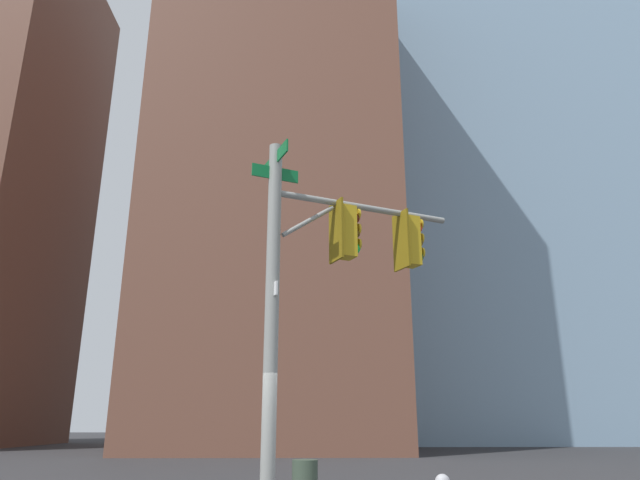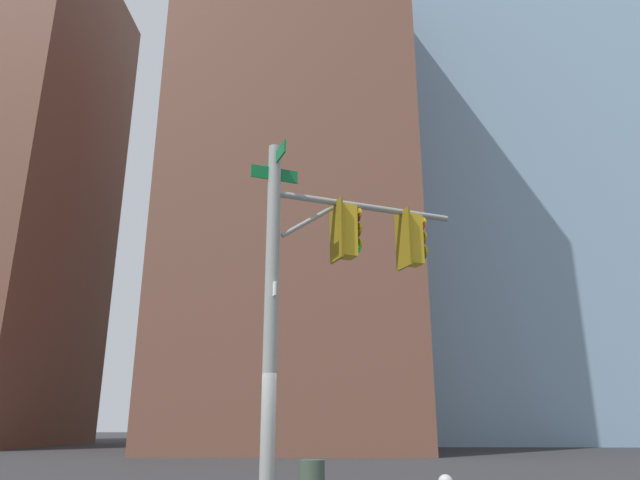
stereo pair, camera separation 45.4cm
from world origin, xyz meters
name	(u,v)px [view 1 (the left image)]	position (x,y,z in m)	size (l,w,h in m)	color
signal_pole_assembly	(327,272)	(0.53, -0.91, 4.33)	(2.07, 3.83, 6.63)	gray
building_brick_nearside	(281,190)	(33.77, 1.76, 19.78)	(24.33, 16.03, 39.56)	brown
building_brick_midblock	(299,282)	(41.98, 0.31, 14.06)	(16.58, 16.60, 28.13)	brown
building_glass_tower	(464,43)	(47.79, -18.83, 44.56)	(25.89, 28.93, 89.12)	#7A99B2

